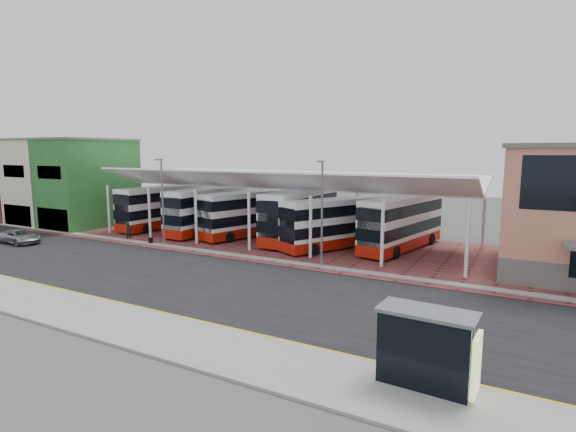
{
  "coord_description": "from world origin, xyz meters",
  "views": [
    {
      "loc": [
        15.72,
        -24.01,
        8.71
      ],
      "look_at": [
        -1.7,
        7.78,
        3.5
      ],
      "focal_mm": 28.0,
      "sensor_mm": 36.0,
      "label": 1
    }
  ],
  "objects_px": {
    "bus_1": "(209,210)",
    "pedestrian": "(129,232)",
    "bus_5": "(402,223)",
    "bus_2": "(249,214)",
    "bus_3": "(300,215)",
    "bus_0": "(164,207)",
    "bus_shelter": "(433,343)",
    "bus_4": "(336,224)",
    "silver_car": "(20,236)"
  },
  "relations": [
    {
      "from": "pedestrian",
      "to": "silver_car",
      "type": "bearing_deg",
      "value": 146.78
    },
    {
      "from": "bus_3",
      "to": "bus_4",
      "type": "xyz_separation_m",
      "value": [
        4.46,
        -1.75,
        -0.24
      ]
    },
    {
      "from": "bus_5",
      "to": "bus_3",
      "type": "bearing_deg",
      "value": -165.83
    },
    {
      "from": "bus_4",
      "to": "bus_5",
      "type": "bearing_deg",
      "value": 49.24
    },
    {
      "from": "bus_2",
      "to": "bus_shelter",
      "type": "height_order",
      "value": "bus_2"
    },
    {
      "from": "bus_2",
      "to": "bus_3",
      "type": "distance_m",
      "value": 5.64
    },
    {
      "from": "bus_0",
      "to": "bus_2",
      "type": "relative_size",
      "value": 1.02
    },
    {
      "from": "bus_1",
      "to": "pedestrian",
      "type": "xyz_separation_m",
      "value": [
        -4.15,
        -7.37,
        -1.53
      ]
    },
    {
      "from": "bus_3",
      "to": "bus_5",
      "type": "relative_size",
      "value": 1.02
    },
    {
      "from": "bus_5",
      "to": "silver_car",
      "type": "distance_m",
      "value": 35.98
    },
    {
      "from": "bus_0",
      "to": "bus_5",
      "type": "relative_size",
      "value": 0.99
    },
    {
      "from": "bus_0",
      "to": "silver_car",
      "type": "height_order",
      "value": "bus_0"
    },
    {
      "from": "bus_5",
      "to": "pedestrian",
      "type": "distance_m",
      "value": 26.14
    },
    {
      "from": "bus_1",
      "to": "bus_3",
      "type": "xyz_separation_m",
      "value": [
        10.55,
        0.93,
        0.09
      ]
    },
    {
      "from": "bus_2",
      "to": "bus_0",
      "type": "bearing_deg",
      "value": -162.25
    },
    {
      "from": "bus_2",
      "to": "bus_3",
      "type": "bearing_deg",
      "value": 22.64
    },
    {
      "from": "bus_2",
      "to": "pedestrian",
      "type": "distance_m",
      "value": 11.99
    },
    {
      "from": "bus_4",
      "to": "bus_0",
      "type": "bearing_deg",
      "value": -156.01
    },
    {
      "from": "pedestrian",
      "to": "bus_3",
      "type": "bearing_deg",
      "value": -39.37
    },
    {
      "from": "pedestrian",
      "to": "bus_2",
      "type": "bearing_deg",
      "value": -28.65
    },
    {
      "from": "bus_4",
      "to": "silver_car",
      "type": "bearing_deg",
      "value": -129.37
    },
    {
      "from": "bus_2",
      "to": "bus_1",
      "type": "bearing_deg",
      "value": -160.12
    },
    {
      "from": "bus_0",
      "to": "bus_shelter",
      "type": "relative_size",
      "value": 3.2
    },
    {
      "from": "bus_0",
      "to": "pedestrian",
      "type": "xyz_separation_m",
      "value": [
        2.45,
        -7.38,
        -1.51
      ]
    },
    {
      "from": "bus_1",
      "to": "bus_4",
      "type": "relative_size",
      "value": 1.07
    },
    {
      "from": "bus_2",
      "to": "bus_3",
      "type": "xyz_separation_m",
      "value": [
        5.6,
        0.62,
        0.18
      ]
    },
    {
      "from": "silver_car",
      "to": "bus_shelter",
      "type": "height_order",
      "value": "bus_shelter"
    },
    {
      "from": "bus_1",
      "to": "bus_2",
      "type": "bearing_deg",
      "value": 4.36
    },
    {
      "from": "bus_1",
      "to": "bus_4",
      "type": "distance_m",
      "value": 15.03
    },
    {
      "from": "bus_1",
      "to": "bus_5",
      "type": "distance_m",
      "value": 20.46
    },
    {
      "from": "bus_3",
      "to": "pedestrian",
      "type": "height_order",
      "value": "bus_3"
    },
    {
      "from": "bus_1",
      "to": "bus_3",
      "type": "distance_m",
      "value": 10.59
    },
    {
      "from": "bus_0",
      "to": "bus_shelter",
      "type": "xyz_separation_m",
      "value": [
        34.27,
        -22.06,
        -0.5
      ]
    },
    {
      "from": "bus_5",
      "to": "silver_car",
      "type": "xyz_separation_m",
      "value": [
        -32.78,
        -14.73,
        -1.74
      ]
    },
    {
      "from": "bus_0",
      "to": "bus_4",
      "type": "height_order",
      "value": "bus_0"
    },
    {
      "from": "bus_1",
      "to": "bus_3",
      "type": "relative_size",
      "value": 0.96
    },
    {
      "from": "bus_0",
      "to": "bus_5",
      "type": "bearing_deg",
      "value": 7.02
    },
    {
      "from": "bus_1",
      "to": "bus_5",
      "type": "relative_size",
      "value": 0.99
    },
    {
      "from": "bus_5",
      "to": "bus_4",
      "type": "bearing_deg",
      "value": -145.96
    },
    {
      "from": "bus_5",
      "to": "silver_car",
      "type": "height_order",
      "value": "bus_5"
    },
    {
      "from": "bus_0",
      "to": "bus_3",
      "type": "height_order",
      "value": "bus_3"
    },
    {
      "from": "bus_5",
      "to": "bus_shelter",
      "type": "bearing_deg",
      "value": -61.86
    },
    {
      "from": "bus_0",
      "to": "bus_1",
      "type": "distance_m",
      "value": 6.61
    },
    {
      "from": "bus_0",
      "to": "pedestrian",
      "type": "bearing_deg",
      "value": -67.68
    },
    {
      "from": "bus_1",
      "to": "bus_2",
      "type": "height_order",
      "value": "bus_1"
    },
    {
      "from": "bus_0",
      "to": "bus_shelter",
      "type": "bearing_deg",
      "value": -28.85
    },
    {
      "from": "bus_2",
      "to": "silver_car",
      "type": "bearing_deg",
      "value": -125.63
    },
    {
      "from": "bus_1",
      "to": "pedestrian",
      "type": "distance_m",
      "value": 8.59
    },
    {
      "from": "bus_1",
      "to": "bus_shelter",
      "type": "xyz_separation_m",
      "value": [
        27.66,
        -22.05,
        -0.52
      ]
    },
    {
      "from": "bus_2",
      "to": "bus_3",
      "type": "relative_size",
      "value": 0.95
    }
  ]
}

